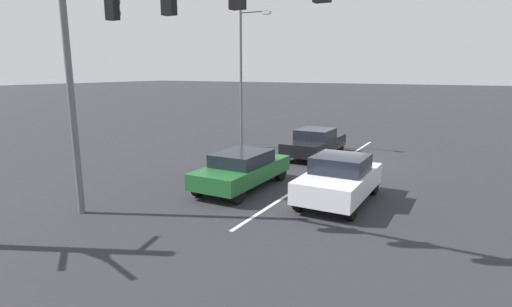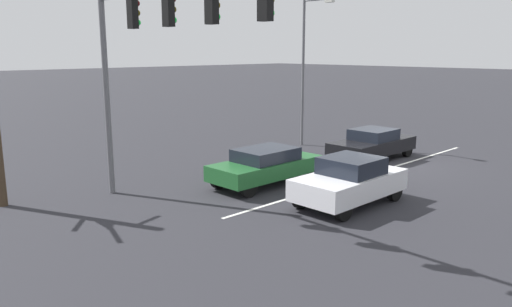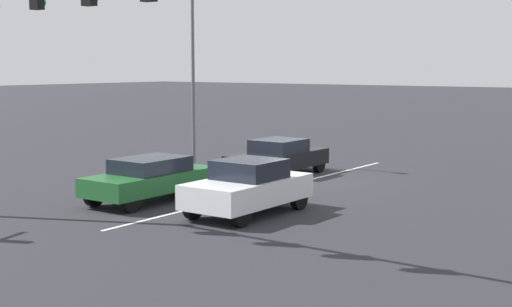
{
  "view_description": "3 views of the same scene",
  "coord_description": "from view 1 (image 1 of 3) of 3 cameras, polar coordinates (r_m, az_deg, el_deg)",
  "views": [
    {
      "loc": [
        -5.61,
        18.71,
        4.34
      ],
      "look_at": [
        0.41,
        7.86,
        1.76
      ],
      "focal_mm": 28.0,
      "sensor_mm": 36.0,
      "label": 1
    },
    {
      "loc": [
        -10.99,
        19.26,
        5.0
      ],
      "look_at": [
        0.89,
        7.75,
        1.55
      ],
      "focal_mm": 35.0,
      "sensor_mm": 36.0,
      "label": 2
    },
    {
      "loc": [
        -13.8,
        22.34,
        4.26
      ],
      "look_at": [
        -1.4,
        5.14,
        1.64
      ],
      "focal_mm": 50.0,
      "sensor_mm": 36.0,
      "label": 3
    }
  ],
  "objects": [
    {
      "name": "ground_plane",
      "position": [
        20.01,
        12.04,
        -1.04
      ],
      "size": [
        240.0,
        240.0,
        0.0
      ],
      "primitive_type": "plane",
      "color": "#28282D"
    },
    {
      "name": "lane_stripe_left_divider",
      "position": [
        18.13,
        10.16,
        -2.27
      ],
      "size": [
        0.12,
        16.03,
        0.01
      ],
      "primitive_type": "cube",
      "color": "silver",
      "rests_on": "ground_plane"
    },
    {
      "name": "car_white_leftlane_front",
      "position": [
        13.64,
        11.85,
        -3.55
      ],
      "size": [
        1.92,
        4.05,
        1.58
      ],
      "color": "silver",
      "rests_on": "ground_plane"
    },
    {
      "name": "car_darkgreen_midlane_front",
      "position": [
        14.95,
        -1.96,
        -2.17
      ],
      "size": [
        1.85,
        4.51,
        1.39
      ],
      "color": "#1E5928",
      "rests_on": "ground_plane"
    },
    {
      "name": "car_black_midlane_second",
      "position": [
        20.7,
        8.4,
        1.58
      ],
      "size": [
        1.9,
        4.64,
        1.42
      ],
      "color": "black",
      "rests_on": "ground_plane"
    },
    {
      "name": "traffic_signal_gantry",
      "position": [
        10.67,
        -15.18,
        16.69
      ],
      "size": [
        9.3,
        0.37,
        6.95
      ],
      "color": "slate",
      "rests_on": "ground_plane"
    },
    {
      "name": "street_lamp_right_shoulder",
      "position": [
        22.64,
        -1.7,
        11.86
      ],
      "size": [
        1.89,
        0.24,
        7.57
      ],
      "color": "slate",
      "rests_on": "ground_plane"
    }
  ]
}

